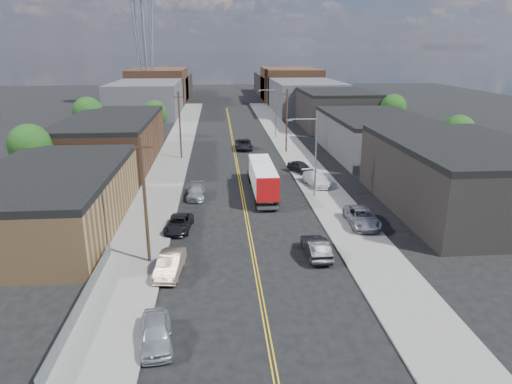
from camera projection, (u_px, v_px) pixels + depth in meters
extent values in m
plane|color=black|center=(232.00, 139.00, 83.85)|extent=(260.00, 260.00, 0.00)
cube|color=gold|center=(236.00, 158.00, 69.60)|extent=(0.32, 120.00, 0.01)
cube|color=slate|center=(173.00, 158.00, 68.82)|extent=(5.00, 140.00, 0.15)
cube|color=slate|center=(297.00, 156.00, 70.34)|extent=(5.00, 140.00, 0.15)
cube|color=olive|center=(51.00, 203.00, 41.76)|extent=(12.00, 22.00, 5.00)
cube|color=black|center=(47.00, 173.00, 40.92)|extent=(12.00, 22.00, 0.60)
cube|color=#553422|center=(112.00, 142.00, 66.31)|extent=(12.00, 26.00, 6.00)
cube|color=black|center=(110.00, 119.00, 65.31)|extent=(12.00, 26.00, 0.60)
cube|color=black|center=(460.00, 179.00, 46.64)|extent=(14.00, 22.00, 6.50)
cube|color=black|center=(465.00, 145.00, 45.56)|extent=(14.00, 22.00, 0.60)
cube|color=navy|center=(396.00, 177.00, 45.99)|extent=(0.30, 20.00, 0.80)
cube|color=#393A3C|center=(375.00, 136.00, 71.48)|extent=(14.00, 24.00, 5.50)
cube|color=black|center=(377.00, 117.00, 70.56)|extent=(14.00, 24.00, 0.60)
cube|color=black|center=(335.00, 110.00, 95.95)|extent=(14.00, 22.00, 7.00)
cube|color=black|center=(335.00, 92.00, 94.80)|extent=(14.00, 22.00, 0.60)
cube|color=#393A3C|center=(148.00, 98.00, 114.28)|extent=(16.00, 30.00, 8.00)
cube|color=#393A3C|center=(305.00, 97.00, 117.48)|extent=(16.00, 30.00, 8.00)
cube|color=#553422|center=(159.00, 86.00, 137.72)|extent=(16.00, 26.00, 10.00)
cube|color=#553422|center=(290.00, 85.00, 140.92)|extent=(16.00, 26.00, 10.00)
cube|color=black|center=(166.00, 86.00, 157.17)|extent=(16.00, 40.00, 7.00)
cube|color=black|center=(281.00, 85.00, 160.37)|extent=(16.00, 40.00, 7.00)
cylinder|color=gray|center=(145.00, 52.00, 125.03)|extent=(0.80, 0.80, 30.00)
cylinder|color=gray|center=(137.00, 52.00, 123.22)|extent=(1.94, 1.94, 29.98)
cylinder|color=gray|center=(151.00, 52.00, 123.50)|extent=(1.94, 1.94, 29.98)
cylinder|color=gray|center=(140.00, 52.00, 126.56)|extent=(1.94, 1.94, 29.98)
cylinder|color=gray|center=(152.00, 51.00, 126.85)|extent=(1.94, 1.94, 29.98)
cylinder|color=gray|center=(316.00, 158.00, 49.89)|extent=(0.18, 0.18, 9.00)
cylinder|color=gray|center=(303.00, 119.00, 48.47)|extent=(3.00, 0.12, 0.12)
cube|color=gray|center=(290.00, 120.00, 48.38)|extent=(0.60, 0.25, 0.18)
cylinder|color=gray|center=(276.00, 114.00, 83.13)|extent=(0.18, 0.18, 9.00)
cylinder|color=gray|center=(268.00, 90.00, 81.71)|extent=(3.00, 0.12, 0.12)
cube|color=gray|center=(259.00, 91.00, 81.62)|extent=(0.60, 0.25, 0.18)
cylinder|color=black|center=(145.00, 202.00, 34.19)|extent=(0.26, 0.26, 10.00)
cube|color=black|center=(141.00, 147.00, 32.92)|extent=(1.60, 0.12, 0.12)
cylinder|color=black|center=(180.00, 126.00, 67.43)|extent=(0.26, 0.26, 10.00)
cube|color=black|center=(178.00, 97.00, 66.16)|extent=(1.60, 0.12, 0.12)
cylinder|color=black|center=(287.00, 121.00, 71.60)|extent=(0.26, 0.26, 10.00)
cube|color=black|center=(287.00, 94.00, 70.32)|extent=(1.60, 0.12, 0.12)
cube|color=slate|center=(83.00, 302.00, 29.09)|extent=(0.02, 16.00, 1.20)
cube|color=slate|center=(82.00, 293.00, 28.91)|extent=(0.05, 16.00, 0.05)
cylinder|color=black|center=(34.00, 174.00, 52.79)|extent=(0.36, 0.36, 4.25)
sphere|color=#17360E|center=(30.00, 145.00, 51.77)|extent=(4.76, 4.76, 4.76)
sphere|color=#17360E|center=(37.00, 151.00, 52.36)|extent=(3.74, 3.74, 3.74)
sphere|color=#17360E|center=(24.00, 151.00, 51.53)|extent=(3.40, 3.40, 3.40)
cylinder|color=black|center=(90.00, 134.00, 76.50)|extent=(0.36, 0.36, 4.50)
sphere|color=#17360E|center=(88.00, 112.00, 75.41)|extent=(5.04, 5.04, 5.04)
sphere|color=#17360E|center=(93.00, 117.00, 76.01)|extent=(3.96, 3.96, 3.96)
sphere|color=#17360E|center=(85.00, 116.00, 75.18)|extent=(3.60, 3.60, 3.60)
cylinder|color=black|center=(156.00, 128.00, 84.06)|extent=(0.36, 0.36, 3.75)
sphere|color=#17360E|center=(155.00, 112.00, 83.15)|extent=(4.20, 4.20, 4.20)
sphere|color=#17360E|center=(159.00, 116.00, 83.71)|extent=(3.30, 3.30, 3.30)
sphere|color=#17360E|center=(152.00, 115.00, 82.89)|extent=(3.00, 3.00, 3.00)
cylinder|color=black|center=(455.00, 154.00, 62.85)|extent=(0.36, 0.36, 4.00)
sphere|color=#17360E|center=(459.00, 131.00, 61.88)|extent=(4.48, 4.48, 4.48)
sphere|color=#17360E|center=(461.00, 137.00, 62.46)|extent=(3.52, 3.52, 3.52)
sphere|color=#17360E|center=(456.00, 136.00, 61.63)|extent=(3.20, 3.20, 3.20)
cylinder|color=black|center=(392.00, 125.00, 85.61)|extent=(0.36, 0.36, 4.25)
sphere|color=#17360E|center=(393.00, 107.00, 84.58)|extent=(4.76, 4.76, 4.76)
sphere|color=#17360E|center=(396.00, 111.00, 85.17)|extent=(3.74, 3.74, 3.74)
sphere|color=#17360E|center=(391.00, 111.00, 84.34)|extent=(3.40, 3.40, 3.40)
cube|color=white|center=(263.00, 176.00, 51.02)|extent=(2.38, 10.91, 2.54)
cube|color=#9D0C0D|center=(268.00, 190.00, 45.84)|extent=(2.38, 0.12, 2.56)
cube|color=gray|center=(268.00, 208.00, 46.41)|extent=(2.25, 0.60, 0.25)
cube|color=black|center=(258.00, 169.00, 57.70)|extent=(2.28, 2.91, 2.82)
cylinder|color=black|center=(267.00, 204.00, 47.75)|extent=(2.36, 0.91, 0.91)
cylinder|color=black|center=(258.00, 176.00, 57.99)|extent=(2.27, 0.91, 0.91)
imported|color=silver|center=(156.00, 333.00, 25.67)|extent=(2.36, 4.60, 1.50)
imported|color=#92775F|center=(170.00, 264.00, 33.72)|extent=(2.16, 4.85, 1.55)
imported|color=black|center=(179.00, 224.00, 41.81)|extent=(2.66, 4.87, 1.29)
imported|color=#A1A4A6|center=(196.00, 192.00, 50.94)|extent=(2.11, 4.74, 1.35)
imported|color=black|center=(316.00, 247.00, 36.55)|extent=(1.75, 4.80, 1.57)
imported|color=gray|center=(362.00, 217.00, 42.63)|extent=(2.80, 5.73, 1.57)
imported|color=silver|center=(317.00, 179.00, 55.09)|extent=(3.17, 5.59, 1.53)
imported|color=black|center=(300.00, 167.00, 60.68)|extent=(3.48, 4.74, 1.50)
imported|color=black|center=(244.00, 145.00, 75.19)|extent=(2.68, 5.73, 1.59)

